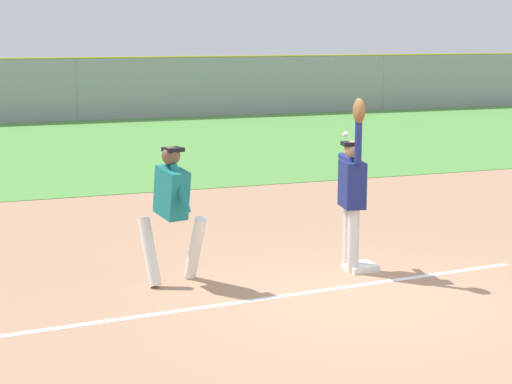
{
  "coord_description": "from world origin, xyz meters",
  "views": [
    {
      "loc": [
        -4.54,
        -8.64,
        3.08
      ],
      "look_at": [
        -0.78,
        1.5,
        1.05
      ],
      "focal_mm": 59.77,
      "sensor_mm": 36.0,
      "label": 1
    }
  ],
  "objects_px": {
    "fielder": "(353,187)",
    "parked_car_blue": "(197,93)",
    "baseball": "(346,134)",
    "first_base": "(361,267)",
    "parked_car_silver": "(73,97)",
    "runner": "(172,205)",
    "parked_car_red": "(306,90)"
  },
  "relations": [
    {
      "from": "fielder",
      "to": "baseball",
      "type": "relative_size",
      "value": 30.81
    },
    {
      "from": "parked_car_blue",
      "to": "parked_car_silver",
      "type": "bearing_deg",
      "value": -172.5
    },
    {
      "from": "baseball",
      "to": "parked_car_silver",
      "type": "relative_size",
      "value": 0.02
    },
    {
      "from": "first_base",
      "to": "fielder",
      "type": "height_order",
      "value": "fielder"
    },
    {
      "from": "baseball",
      "to": "parked_car_silver",
      "type": "bearing_deg",
      "value": 90.42
    },
    {
      "from": "first_base",
      "to": "parked_car_silver",
      "type": "distance_m",
      "value": 22.94
    },
    {
      "from": "fielder",
      "to": "parked_car_red",
      "type": "height_order",
      "value": "fielder"
    },
    {
      "from": "first_base",
      "to": "fielder",
      "type": "distance_m",
      "value": 1.09
    },
    {
      "from": "runner",
      "to": "parked_car_blue",
      "type": "distance_m",
      "value": 24.2
    },
    {
      "from": "parked_car_red",
      "to": "first_base",
      "type": "bearing_deg",
      "value": -113.86
    },
    {
      "from": "parked_car_blue",
      "to": "parked_car_red",
      "type": "distance_m",
      "value": 4.8
    },
    {
      "from": "first_base",
      "to": "baseball",
      "type": "relative_size",
      "value": 5.14
    },
    {
      "from": "parked_car_blue",
      "to": "baseball",
      "type": "bearing_deg",
      "value": -99.7
    },
    {
      "from": "fielder",
      "to": "parked_car_blue",
      "type": "xyz_separation_m",
      "value": [
        4.83,
        23.39,
        -0.45
      ]
    },
    {
      "from": "parked_car_blue",
      "to": "runner",
      "type": "bearing_deg",
      "value": -105.08
    },
    {
      "from": "baseball",
      "to": "parked_car_blue",
      "type": "bearing_deg",
      "value": 78.17
    },
    {
      "from": "runner",
      "to": "parked_car_silver",
      "type": "height_order",
      "value": "runner"
    },
    {
      "from": "first_base",
      "to": "baseball",
      "type": "bearing_deg",
      "value": 136.31
    },
    {
      "from": "first_base",
      "to": "runner",
      "type": "bearing_deg",
      "value": 173.35
    },
    {
      "from": "fielder",
      "to": "parked_car_silver",
      "type": "xyz_separation_m",
      "value": [
        -0.21,
        22.91,
        -0.45
      ]
    },
    {
      "from": "baseball",
      "to": "parked_car_red",
      "type": "relative_size",
      "value": 0.02
    },
    {
      "from": "runner",
      "to": "parked_car_silver",
      "type": "bearing_deg",
      "value": 70.38
    },
    {
      "from": "fielder",
      "to": "baseball",
      "type": "distance_m",
      "value": 0.68
    },
    {
      "from": "parked_car_silver",
      "to": "baseball",
      "type": "bearing_deg",
      "value": -93.96
    },
    {
      "from": "fielder",
      "to": "parked_car_blue",
      "type": "height_order",
      "value": "fielder"
    },
    {
      "from": "runner",
      "to": "baseball",
      "type": "height_order",
      "value": "baseball"
    },
    {
      "from": "runner",
      "to": "baseball",
      "type": "xyz_separation_m",
      "value": [
        2.29,
        -0.12,
        0.79
      ]
    },
    {
      "from": "baseball",
      "to": "parked_car_red",
      "type": "bearing_deg",
      "value": 67.49
    },
    {
      "from": "fielder",
      "to": "parked_car_blue",
      "type": "distance_m",
      "value": 23.89
    },
    {
      "from": "baseball",
      "to": "first_base",
      "type": "bearing_deg",
      "value": -43.69
    },
    {
      "from": "first_base",
      "to": "parked_car_blue",
      "type": "height_order",
      "value": "parked_car_blue"
    },
    {
      "from": "runner",
      "to": "parked_car_red",
      "type": "relative_size",
      "value": 0.39
    }
  ]
}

